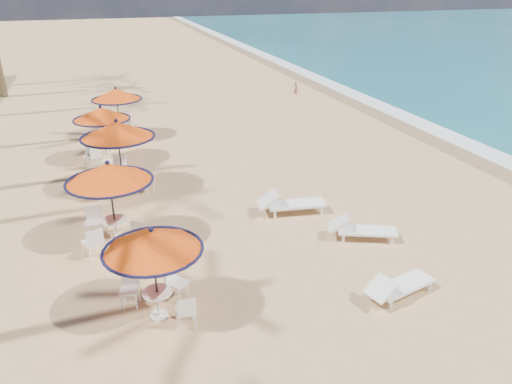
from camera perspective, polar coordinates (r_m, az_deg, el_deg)
ground at (r=12.02m, az=12.75°, el=-10.45°), size 160.00×160.00×0.00m
foam_strip at (r=24.52m, az=20.03°, el=6.53°), size 1.20×140.00×0.04m
wetsand_band at (r=23.98m, az=18.30°, el=6.41°), size 1.40×140.00×0.02m
station_0 at (r=10.22m, az=-11.55°, el=-6.67°), size 2.03×2.03×2.12m
station_1 at (r=13.25m, az=-16.47°, el=0.88°), size 2.24×2.24×2.34m
station_2 at (r=16.56m, az=-15.48°, el=5.86°), size 2.37×2.42×2.47m
station_3 at (r=19.60m, az=-17.35°, el=7.76°), size 2.11×2.11×2.21m
station_4 at (r=22.59m, az=-15.56°, el=10.25°), size 2.16×2.16×2.25m
lounger_near at (r=11.65m, az=15.94°, el=-10.28°), size 1.85×0.99×0.63m
lounger_mid at (r=13.80m, az=11.83°, el=-4.15°), size 1.90×1.24×0.65m
lounger_far at (r=14.95m, az=3.87°, el=-1.26°), size 2.11×0.90×0.73m
person at (r=30.45m, az=4.57°, el=11.84°), size 0.31×0.37×0.86m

